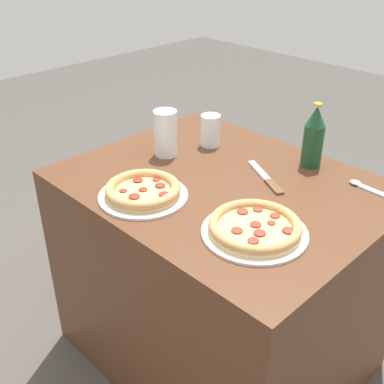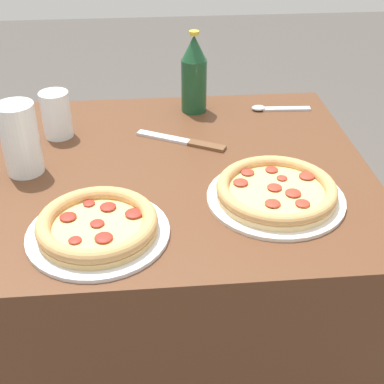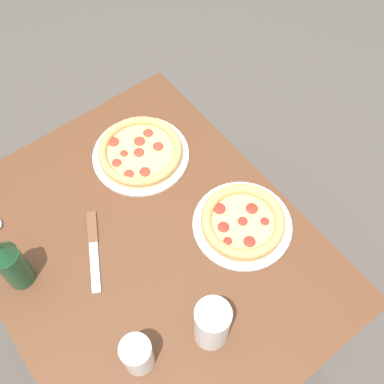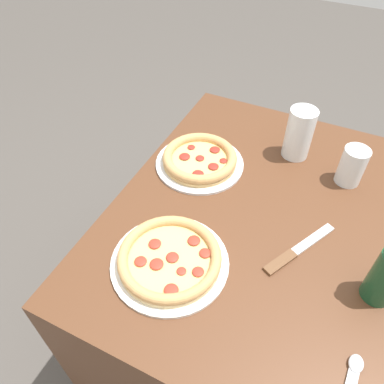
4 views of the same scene
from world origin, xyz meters
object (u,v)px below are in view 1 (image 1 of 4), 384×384
glass_mango_juice (166,136)px  beer_bottle (314,137)px  glass_lemonade (210,131)px  spoon (367,188)px  pizza_veggie (143,191)px  knife (266,178)px  pizza_pepperoni (255,228)px

glass_mango_juice → beer_bottle: size_ratio=0.74×
glass_lemonade → spoon: glass_lemonade is taller
glass_mango_juice → pizza_veggie: bearing=125.0°
glass_lemonade → knife: 0.32m
beer_bottle → spoon: beer_bottle is taller
pizza_veggie → pizza_pepperoni: size_ratio=0.95×
pizza_veggie → pizza_pepperoni: bearing=-166.4°
pizza_pepperoni → glass_lemonade: (0.47, -0.33, 0.03)m
beer_bottle → spoon: (-0.21, 0.02, -0.10)m
pizza_pepperoni → glass_lemonade: glass_lemonade is taller
glass_mango_juice → knife: glass_mango_juice is taller
pizza_pepperoni → spoon: 0.44m
knife → spoon: 0.30m
pizza_veggie → knife: pizza_veggie is taller
knife → spoon: spoon is taller
pizza_pepperoni → knife: (0.16, -0.26, -0.02)m
glass_lemonade → knife: bearing=167.9°
spoon → pizza_veggie: bearing=49.4°
glass_lemonade → glass_mango_juice: 0.18m
glass_lemonade → beer_bottle: beer_bottle is taller
pizza_pepperoni → glass_lemonade: bearing=-34.8°
knife → glass_lemonade: bearing=-12.1°
glass_lemonade → knife: size_ratio=0.53×
knife → spoon: (-0.25, -0.17, 0.00)m
pizza_pepperoni → knife: bearing=-57.8°
beer_bottle → pizza_veggie: bearing=67.0°
beer_bottle → glass_mango_juice: bearing=35.8°
pizza_pepperoni → knife: 0.31m
pizza_veggie → beer_bottle: (-0.23, -0.53, 0.08)m
pizza_pepperoni → pizza_veggie: bearing=13.6°
pizza_veggie → spoon: 0.68m
pizza_pepperoni → beer_bottle: bearing=-74.3°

